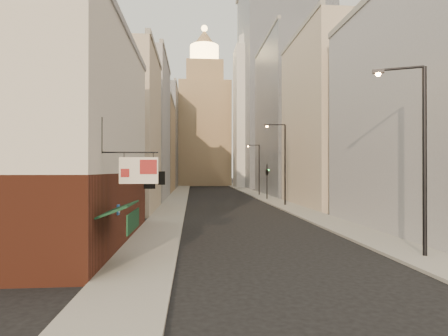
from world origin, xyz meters
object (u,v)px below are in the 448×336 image
streetlamp_near (419,148)px  traffic_light_right (267,172)px  white_tower (251,111)px  streetlamp_mid (283,159)px  streetlamp_far (258,167)px  clock_tower (204,122)px

streetlamp_near → traffic_light_right: size_ratio=1.82×
streetlamp_near → white_tower: bearing=111.6°
white_tower → streetlamp_mid: white_tower is taller
streetlamp_mid → traffic_light_right: bearing=95.5°
streetlamp_far → traffic_light_right: 9.01m
streetlamp_far → traffic_light_right: streetlamp_far is taller
clock_tower → streetlamp_far: size_ratio=5.38×
clock_tower → traffic_light_right: clock_tower is taller
streetlamp_far → traffic_light_right: size_ratio=1.67×
white_tower → streetlamp_far: bearing=-96.8°
traffic_light_right → streetlamp_far: bearing=-82.3°
clock_tower → streetlamp_mid: size_ratio=4.72×
clock_tower → traffic_light_right: (7.12, -53.08, -13.68)m
clock_tower → traffic_light_right: bearing=-82.4°
streetlamp_mid → streetlamp_far: (0.22, 18.00, -0.67)m
traffic_light_right → streetlamp_near: bearing=100.0°
streetlamp_mid → white_tower: bearing=90.6°
streetlamp_near → traffic_light_right: (-0.29, 34.82, -1.25)m
streetlamp_mid → traffic_light_right: (-0.07, 9.03, -1.48)m
white_tower → streetlamp_near: bearing=-92.8°
white_tower → streetlamp_mid: size_ratio=4.36×
streetlamp_near → traffic_light_right: 34.84m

